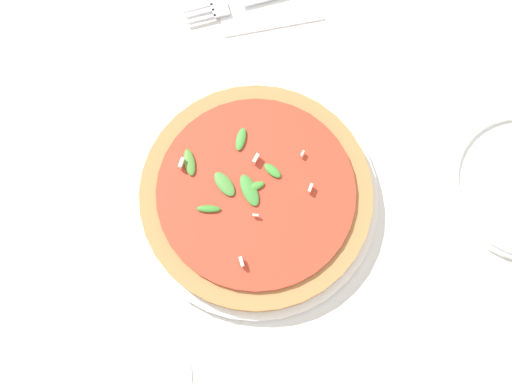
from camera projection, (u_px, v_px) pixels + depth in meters
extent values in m
plane|color=silver|center=(274.00, 209.00, 0.76)|extent=(6.00, 6.00, 0.00)
cylinder|color=white|center=(256.00, 197.00, 0.76)|extent=(0.31, 0.31, 0.01)
cylinder|color=#AD7542|center=(256.00, 194.00, 0.75)|extent=(0.29, 0.29, 0.02)
cylinder|color=#B73823|center=(256.00, 191.00, 0.73)|extent=(0.25, 0.25, 0.01)
ellipsoid|color=#468136|center=(224.00, 184.00, 0.73)|extent=(0.03, 0.04, 0.01)
ellipsoid|color=#3D8D32|center=(273.00, 171.00, 0.74)|extent=(0.02, 0.03, 0.01)
ellipsoid|color=#497D30|center=(190.00, 162.00, 0.74)|extent=(0.01, 0.04, 0.01)
ellipsoid|color=#3C8132|center=(249.00, 190.00, 0.73)|extent=(0.03, 0.05, 0.01)
ellipsoid|color=#418C33|center=(255.00, 186.00, 0.73)|extent=(0.03, 0.01, 0.01)
ellipsoid|color=#3B812E|center=(209.00, 209.00, 0.72)|extent=(0.03, 0.02, 0.01)
ellipsoid|color=#3E8A35|center=(241.00, 139.00, 0.75)|extent=(0.02, 0.03, 0.01)
cube|color=#EFE5C6|center=(241.00, 262.00, 0.70)|extent=(0.00, 0.01, 0.01)
cube|color=#EFE5C6|center=(302.00, 154.00, 0.74)|extent=(0.01, 0.01, 0.00)
cube|color=#EFE5C6|center=(310.00, 188.00, 0.73)|extent=(0.01, 0.01, 0.01)
cube|color=#EFE5C6|center=(256.00, 158.00, 0.74)|extent=(0.01, 0.01, 0.01)
cube|color=#EFE5C6|center=(181.00, 163.00, 0.73)|extent=(0.01, 0.01, 0.01)
cube|color=#EFE5C6|center=(255.00, 215.00, 0.72)|extent=(0.01, 0.00, 0.00)
cylinder|color=white|center=(159.00, 377.00, 0.70)|extent=(0.08, 0.08, 0.00)
cylinder|color=white|center=(153.00, 378.00, 0.66)|extent=(0.01, 0.01, 0.09)
cone|color=white|center=(139.00, 380.00, 0.58)|extent=(0.07, 0.07, 0.07)
cylinder|color=white|center=(143.00, 380.00, 0.60)|extent=(0.04, 0.04, 0.02)
cube|color=silver|center=(220.00, 9.00, 0.83)|extent=(0.02, 0.03, 0.00)
cube|color=silver|center=(198.00, 8.00, 0.83)|extent=(0.04, 0.01, 0.00)
cube|color=silver|center=(200.00, 14.00, 0.83)|extent=(0.04, 0.01, 0.00)
cube|color=silver|center=(201.00, 19.00, 0.83)|extent=(0.04, 0.01, 0.00)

